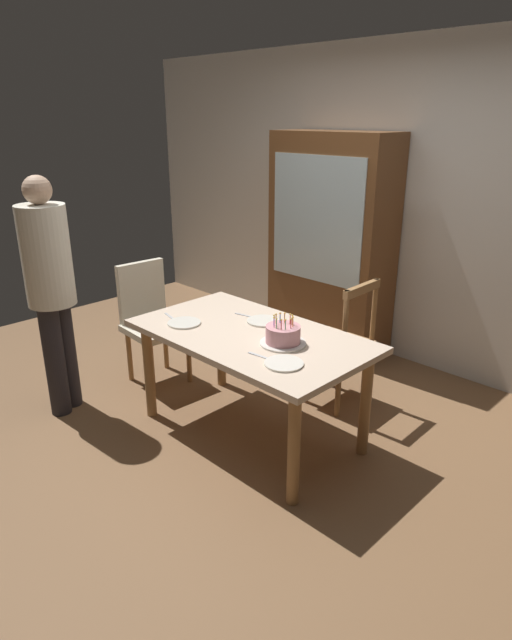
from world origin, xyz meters
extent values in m
plane|color=brown|center=(0.00, 0.00, 0.00)|extent=(6.40, 6.40, 0.00)
cube|color=beige|center=(0.00, 1.85, 1.30)|extent=(6.40, 0.10, 2.60)
cube|color=beige|center=(0.00, 0.00, 0.71)|extent=(1.54, 0.87, 0.04)
cylinder|color=#9E7042|center=(-0.67, -0.34, 0.35)|extent=(0.07, 0.07, 0.69)
cylinder|color=#9E7042|center=(0.67, -0.34, 0.35)|extent=(0.07, 0.07, 0.69)
cylinder|color=#9E7042|center=(-0.67, 0.34, 0.35)|extent=(0.07, 0.07, 0.69)
cylinder|color=#9E7042|center=(0.67, 0.34, 0.35)|extent=(0.07, 0.07, 0.69)
cylinder|color=silver|center=(0.27, 0.01, 0.74)|extent=(0.28, 0.28, 0.01)
cylinder|color=#D18C93|center=(0.27, 0.01, 0.80)|extent=(0.21, 0.21, 0.10)
cylinder|color=#E54C4C|center=(0.32, 0.01, 0.88)|extent=(0.01, 0.01, 0.05)
sphere|color=#FFC64C|center=(0.32, 0.01, 0.91)|extent=(0.01, 0.01, 0.01)
cylinder|color=#F2994C|center=(0.32, 0.04, 0.88)|extent=(0.01, 0.01, 0.05)
sphere|color=#FFC64C|center=(0.32, 0.04, 0.91)|extent=(0.01, 0.01, 0.01)
cylinder|color=#F2994C|center=(0.29, 0.06, 0.88)|extent=(0.01, 0.01, 0.05)
sphere|color=#FFC64C|center=(0.29, 0.06, 0.91)|extent=(0.01, 0.01, 0.01)
cylinder|color=#E54C4C|center=(0.27, 0.07, 0.88)|extent=(0.01, 0.01, 0.05)
sphere|color=#FFC64C|center=(0.27, 0.07, 0.91)|extent=(0.01, 0.01, 0.01)
cylinder|color=#F2994C|center=(0.23, 0.06, 0.88)|extent=(0.01, 0.01, 0.05)
sphere|color=#FFC64C|center=(0.23, 0.06, 0.91)|extent=(0.01, 0.01, 0.01)
cylinder|color=#4C7FE5|center=(0.22, 0.04, 0.88)|extent=(0.01, 0.01, 0.05)
sphere|color=#FFC64C|center=(0.22, 0.04, 0.91)|extent=(0.01, 0.01, 0.01)
cylinder|color=#F2994C|center=(0.21, 0.01, 0.88)|extent=(0.01, 0.01, 0.05)
sphere|color=#FFC64C|center=(0.21, 0.01, 0.91)|extent=(0.01, 0.01, 0.01)
cylinder|color=#4C7FE5|center=(0.21, -0.01, 0.88)|extent=(0.01, 0.01, 0.05)
sphere|color=#FFC64C|center=(0.21, -0.01, 0.91)|extent=(0.01, 0.01, 0.01)
cylinder|color=#D872CC|center=(0.24, -0.04, 0.88)|extent=(0.01, 0.01, 0.05)
sphere|color=#FFC64C|center=(0.24, -0.04, 0.91)|extent=(0.01, 0.01, 0.01)
cylinder|color=#66CC72|center=(0.26, -0.05, 0.88)|extent=(0.01, 0.01, 0.05)
sphere|color=#FFC64C|center=(0.26, -0.05, 0.91)|extent=(0.01, 0.01, 0.01)
cylinder|color=#E54C4C|center=(0.30, -0.04, 0.88)|extent=(0.01, 0.01, 0.05)
sphere|color=#FFC64C|center=(0.30, -0.04, 0.91)|extent=(0.01, 0.01, 0.01)
cylinder|color=#66CC72|center=(0.31, -0.02, 0.88)|extent=(0.01, 0.01, 0.05)
sphere|color=#FFC64C|center=(0.31, -0.02, 0.91)|extent=(0.01, 0.01, 0.01)
cylinder|color=silver|center=(-0.42, -0.20, 0.74)|extent=(0.22, 0.22, 0.01)
cylinder|color=silver|center=(-0.08, 0.20, 0.74)|extent=(0.22, 0.22, 0.01)
cylinder|color=silver|center=(0.46, -0.20, 0.74)|extent=(0.22, 0.22, 0.01)
cube|color=silver|center=(-0.58, -0.19, 0.73)|extent=(0.18, 0.06, 0.01)
cube|color=silver|center=(-0.24, 0.19, 0.73)|extent=(0.18, 0.05, 0.01)
cube|color=silver|center=(0.30, -0.21, 0.73)|extent=(0.18, 0.04, 0.01)
cube|color=#9E7042|center=(0.11, 0.76, 0.45)|extent=(0.45, 0.45, 0.05)
cylinder|color=#9E7042|center=(-0.07, 0.92, 0.21)|extent=(0.04, 0.04, 0.42)
cylinder|color=#9E7042|center=(-0.06, 0.58, 0.21)|extent=(0.04, 0.04, 0.42)
cylinder|color=#9E7042|center=(0.27, 0.93, 0.21)|extent=(0.04, 0.04, 0.42)
cylinder|color=#9E7042|center=(0.28, 0.59, 0.21)|extent=(0.04, 0.04, 0.42)
cylinder|color=#9E7042|center=(0.30, 0.94, 0.70)|extent=(0.04, 0.04, 0.50)
cylinder|color=#9E7042|center=(0.31, 0.58, 0.70)|extent=(0.04, 0.04, 0.50)
cube|color=#9E7042|center=(0.31, 0.76, 0.92)|extent=(0.05, 0.40, 0.06)
cube|color=beige|center=(-1.07, 0.03, 0.45)|extent=(0.47, 0.47, 0.05)
cylinder|color=#9E7042|center=(-0.91, -0.15, 0.21)|extent=(0.04, 0.04, 0.42)
cylinder|color=#9E7042|center=(-0.89, 0.19, 0.21)|extent=(0.04, 0.04, 0.42)
cylinder|color=#9E7042|center=(-1.25, -0.13, 0.21)|extent=(0.04, 0.04, 0.42)
cylinder|color=#9E7042|center=(-1.23, 0.21, 0.21)|extent=(0.04, 0.04, 0.42)
cube|color=beige|center=(-1.27, 0.04, 0.70)|extent=(0.08, 0.40, 0.50)
cylinder|color=#262328|center=(-1.17, -0.78, 0.40)|extent=(0.14, 0.14, 0.81)
cylinder|color=#262328|center=(-1.23, -0.66, 0.40)|extent=(0.14, 0.14, 0.81)
cylinder|color=silver|center=(-1.20, -0.72, 1.15)|extent=(0.32, 0.32, 0.67)
sphere|color=#D8AD8C|center=(-1.20, -0.72, 1.58)|extent=(0.19, 0.19, 0.19)
cube|color=brown|center=(-0.57, 1.56, 0.95)|extent=(1.10, 0.44, 1.90)
cube|color=silver|center=(-0.57, 1.34, 1.20)|extent=(0.94, 0.01, 1.04)
camera|label=1|loc=(2.26, -2.24, 2.03)|focal=30.47mm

